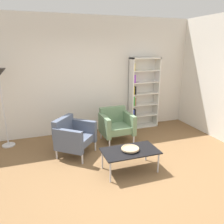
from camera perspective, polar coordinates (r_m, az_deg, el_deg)
The scene contains 7 objects.
ground_plane at distance 3.91m, azimuth 2.99°, elevation -17.05°, with size 8.32×8.32×0.00m, color brown.
plaster_back_panel at distance 5.65m, azimuth -6.29°, elevation 9.28°, with size 6.40×0.12×2.90m, color silver.
bookshelf_tall at distance 6.04m, azimuth 7.82°, elevation 4.64°, with size 0.80×0.30×1.90m.
coffee_table_low at distance 3.97m, azimuth 4.75°, elevation -10.36°, with size 1.00×0.56×0.40m.
decorative_bowl at distance 3.94m, azimuth 4.77°, elevation -9.50°, with size 0.32×0.32×0.05m.
armchair_by_bookshelf at distance 5.17m, azimuth 1.04°, elevation -3.15°, with size 0.74×0.69×0.78m.
armchair_spare_guest at distance 4.59m, azimuth -10.10°, elevation -6.08°, with size 0.94×0.95×0.78m.
Camera 1 is at (-1.25, -3.00, 2.17)m, focal length 34.99 mm.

